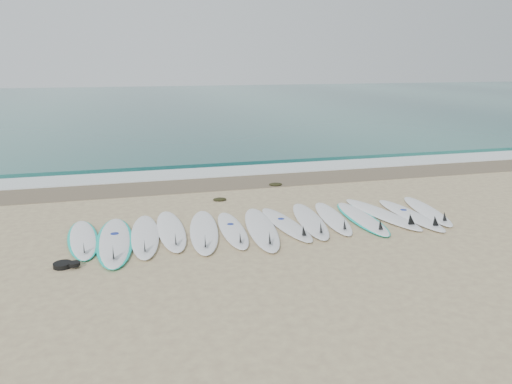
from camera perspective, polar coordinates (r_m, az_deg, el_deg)
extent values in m
plane|color=tan|center=(10.78, 1.68, -3.94)|extent=(120.00, 120.00, 0.00)
cube|color=#215D58|center=(42.51, -11.28, 9.92)|extent=(120.00, 55.00, 0.03)
cube|color=brown|center=(14.60, -2.98, 1.11)|extent=(120.00, 1.80, 0.01)
cube|color=silver|center=(15.93, -4.05, 2.31)|extent=(120.00, 1.40, 0.04)
cube|color=#215D58|center=(17.37, -5.02, 3.44)|extent=(120.00, 1.00, 0.10)
ellipsoid|color=white|center=(10.51, -19.19, -5.05)|extent=(0.72, 2.45, 0.08)
ellipsoid|color=#0ACBB3|center=(10.51, -19.18, -5.08)|extent=(0.81, 2.48, 0.06)
cone|color=black|center=(9.63, -19.08, -5.97)|extent=(0.23, 0.28, 0.26)
ellipsoid|color=white|center=(10.19, -15.86, -5.36)|extent=(0.63, 2.89, 0.09)
ellipsoid|color=#0ACBB3|center=(10.20, -15.85, -5.39)|extent=(0.73, 2.92, 0.07)
cone|color=black|center=(9.15, -16.02, -6.59)|extent=(0.25, 0.31, 0.31)
cylinder|color=navy|center=(10.44, -15.85, -4.59)|extent=(0.17, 0.17, 0.01)
ellipsoid|color=white|center=(10.36, -12.58, -4.84)|extent=(0.69, 2.72, 0.09)
cone|color=black|center=(9.38, -12.62, -5.92)|extent=(0.24, 0.30, 0.29)
ellipsoid|color=white|center=(10.57, -9.71, -4.27)|extent=(0.58, 2.70, 0.09)
cone|color=black|center=(9.59, -9.19, -5.26)|extent=(0.23, 0.29, 0.29)
ellipsoid|color=white|center=(10.43, -5.98, -4.40)|extent=(0.96, 2.86, 0.09)
cone|color=black|center=(9.41, -5.83, -5.51)|extent=(0.28, 0.33, 0.30)
ellipsoid|color=white|center=(10.47, -2.73, -4.29)|extent=(0.61, 2.45, 0.08)
cone|color=black|center=(9.60, -1.82, -5.19)|extent=(0.22, 0.27, 0.26)
cylinder|color=navy|center=(10.68, -2.95, -3.68)|extent=(0.15, 0.15, 0.01)
ellipsoid|color=white|center=(10.52, 0.59, -4.13)|extent=(0.94, 2.92, 0.09)
cone|color=black|center=(9.49, 1.56, -5.22)|extent=(0.28, 0.33, 0.31)
ellipsoid|color=silver|center=(10.82, 3.37, -3.64)|extent=(0.73, 2.52, 0.08)
cone|color=black|center=(10.00, 5.46, -4.40)|extent=(0.23, 0.28, 0.26)
cylinder|color=navy|center=(11.02, 2.88, -3.07)|extent=(0.16, 0.16, 0.01)
ellipsoid|color=white|center=(11.10, 6.16, -3.21)|extent=(0.91, 2.69, 0.09)
cone|color=black|center=(10.16, 7.42, -4.05)|extent=(0.26, 0.31, 0.28)
ellipsoid|color=white|center=(11.34, 8.72, -2.92)|extent=(0.85, 2.51, 0.08)
cone|color=black|center=(10.48, 10.08, -3.65)|extent=(0.24, 0.29, 0.26)
ellipsoid|color=white|center=(11.44, 11.97, -2.92)|extent=(0.65, 2.54, 0.08)
ellipsoid|color=#0ACBB3|center=(11.44, 11.97, -2.95)|extent=(0.74, 2.57, 0.06)
cone|color=black|center=(10.61, 14.03, -3.63)|extent=(0.23, 0.28, 0.27)
ellipsoid|color=white|center=(11.84, 14.08, -2.42)|extent=(0.98, 2.75, 0.09)
cone|color=black|center=(11.08, 17.26, -2.99)|extent=(0.27, 0.32, 0.29)
ellipsoid|color=white|center=(11.95, 17.13, -2.49)|extent=(0.58, 2.57, 0.08)
cone|color=black|center=(11.18, 19.79, -3.10)|extent=(0.22, 0.28, 0.27)
cylinder|color=navy|center=(12.14, 16.52, -1.97)|extent=(0.15, 0.15, 0.01)
ellipsoid|color=white|center=(12.40, 18.90, -2.02)|extent=(0.90, 2.49, 0.08)
cone|color=black|center=(11.60, 20.74, -2.61)|extent=(0.25, 0.29, 0.26)
ellipsoid|color=black|center=(12.75, -4.18, -0.83)|extent=(0.34, 0.27, 0.07)
ellipsoid|color=black|center=(14.24, 2.25, 0.89)|extent=(0.38, 0.30, 0.07)
cylinder|color=black|center=(9.34, -21.22, -7.78)|extent=(0.32, 0.32, 0.08)
cylinder|color=black|center=(9.21, -20.06, -7.72)|extent=(0.20, 0.20, 0.06)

